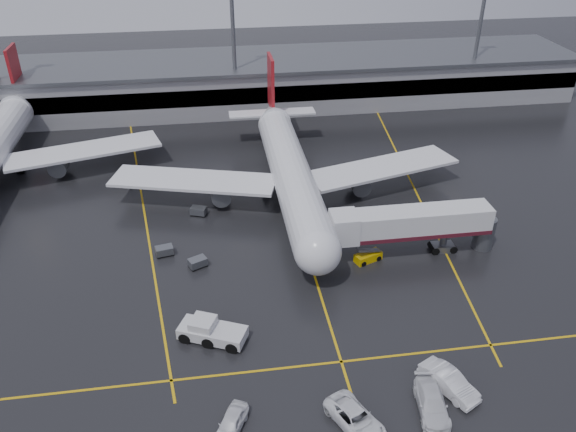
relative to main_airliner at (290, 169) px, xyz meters
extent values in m
plane|color=black|center=(0.00, -9.70, -4.21)|extent=(220.00, 220.00, 0.00)
cube|color=gold|center=(0.00, -9.70, -4.20)|extent=(0.25, 90.00, 0.02)
cube|color=gold|center=(0.00, -31.70, -4.20)|extent=(60.00, 0.25, 0.02)
cube|color=gold|center=(-20.00, 0.30, -4.20)|extent=(9.99, 69.35, 0.02)
cube|color=gold|center=(18.00, 0.30, -4.20)|extent=(7.57, 69.64, 0.02)
cube|color=gray|center=(0.00, 38.30, -0.21)|extent=(120.00, 18.00, 8.00)
cube|color=black|center=(0.00, 29.50, 0.29)|extent=(120.00, 0.40, 3.00)
cube|color=#595B60|center=(0.00, 38.30, 4.09)|extent=(122.00, 19.00, 0.60)
cylinder|color=#595B60|center=(-5.00, 32.30, 8.29)|extent=(0.70, 0.70, 25.00)
cylinder|color=#595B60|center=(40.00, 32.30, 8.29)|extent=(0.70, 0.70, 25.00)
cylinder|color=silver|center=(0.00, -1.70, -0.01)|extent=(5.20, 36.00, 5.20)
sphere|color=silver|center=(0.00, -19.70, -0.01)|extent=(5.20, 5.20, 5.20)
cone|color=silver|center=(0.00, 19.30, 0.59)|extent=(4.94, 8.00, 4.94)
cube|color=maroon|center=(0.00, 20.30, 5.49)|extent=(0.50, 5.50, 8.50)
cube|color=silver|center=(0.00, 19.30, 0.79)|extent=(14.00, 3.00, 0.25)
cube|color=silver|center=(-13.00, 0.30, -0.81)|extent=(22.80, 11.83, 0.40)
cube|color=silver|center=(13.00, 0.30, -0.81)|extent=(22.80, 11.83, 0.40)
cylinder|color=#595B60|center=(-9.50, -0.70, -2.21)|extent=(2.60, 4.50, 2.60)
cylinder|color=#595B60|center=(9.50, -0.70, -2.21)|extent=(2.60, 4.50, 2.60)
cylinder|color=#595B60|center=(0.00, -16.70, -3.21)|extent=(0.56, 0.56, 2.00)
cylinder|color=#595B60|center=(-3.20, 1.30, -3.21)|extent=(0.56, 0.56, 2.00)
cylinder|color=#595B60|center=(3.20, 1.30, -3.21)|extent=(0.56, 0.56, 2.00)
cylinder|color=black|center=(0.00, -16.70, -3.76)|extent=(0.40, 1.10, 1.10)
cylinder|color=black|center=(-3.20, 1.30, -3.66)|extent=(1.00, 1.40, 1.40)
cylinder|color=black|center=(3.20, 1.30, -3.66)|extent=(1.00, 1.40, 1.40)
cone|color=silver|center=(-42.00, 31.30, 0.59)|extent=(4.94, 8.00, 4.94)
cube|color=maroon|center=(-42.00, 32.30, 5.49)|extent=(0.50, 5.50, 8.50)
cube|color=silver|center=(-42.00, 31.30, 0.79)|extent=(14.00, 3.00, 0.25)
cube|color=silver|center=(-29.00, 12.30, -0.81)|extent=(22.80, 11.83, 0.40)
cylinder|color=#595B60|center=(-32.50, 11.30, -2.21)|extent=(2.60, 4.50, 2.60)
cylinder|color=#595B60|center=(-38.80, 13.30, -3.21)|extent=(0.56, 0.56, 2.00)
cylinder|color=black|center=(-38.80, 13.30, -3.66)|extent=(1.00, 1.40, 1.40)
cube|color=silver|center=(12.00, -15.70, 0.19)|extent=(18.00, 3.20, 3.00)
cube|color=#4B121E|center=(12.00, -15.70, -1.11)|extent=(18.00, 3.30, 0.50)
cube|color=silver|center=(3.80, -15.70, 0.19)|extent=(3.00, 3.40, 3.30)
cylinder|color=#595B60|center=(16.00, -15.70, -2.71)|extent=(0.80, 0.80, 3.00)
cube|color=#595B60|center=(16.00, -15.70, -3.76)|extent=(2.60, 1.60, 0.90)
cylinder|color=#595B60|center=(21.00, -15.70, -2.21)|extent=(2.40, 2.40, 4.00)
cylinder|color=black|center=(14.90, -15.70, -3.76)|extent=(0.90, 1.80, 0.90)
cylinder|color=black|center=(17.10, -15.70, -3.76)|extent=(0.90, 1.80, 0.90)
cube|color=silver|center=(-11.61, -26.91, -3.38)|extent=(6.97, 5.03, 1.11)
cube|color=silver|center=(-12.46, -26.52, -2.45)|extent=(2.94, 2.94, 0.93)
cube|color=black|center=(-12.46, -26.52, -2.45)|extent=(2.64, 2.64, 0.83)
cylinder|color=black|center=(-13.81, -25.92, -3.70)|extent=(2.24, 3.02, 1.20)
cylinder|color=black|center=(-11.61, -26.91, -3.70)|extent=(2.24, 3.02, 1.20)
cylinder|color=black|center=(-9.42, -27.90, -3.70)|extent=(2.24, 3.02, 1.20)
cube|color=#D2A607|center=(6.68, -16.42, -3.71)|extent=(3.51, 2.43, 0.99)
cube|color=#595B60|center=(6.68, -16.42, -2.77)|extent=(3.20, 1.89, 1.13)
cylinder|color=black|center=(5.68, -16.81, -3.94)|extent=(1.14, 1.65, 0.63)
cylinder|color=black|center=(7.69, -16.03, -3.94)|extent=(1.14, 1.65, 0.63)
imported|color=white|center=(-0.49, -38.85, -3.39)|extent=(4.98, 6.49, 1.64)
imported|color=silver|center=(6.20, -38.20, -3.37)|extent=(3.13, 6.03, 1.67)
imported|color=silver|center=(8.46, -36.30, -3.28)|extent=(4.38, 5.93, 1.87)
imported|color=white|center=(-10.52, -37.70, -3.47)|extent=(3.48, 4.69, 1.49)
cube|color=#595B60|center=(-12.88, -14.73, -3.56)|extent=(2.36, 2.03, 0.90)
cylinder|color=black|center=(-13.39, -15.53, -4.03)|extent=(0.40, 0.20, 0.40)
cylinder|color=black|center=(-11.94, -14.84, -4.03)|extent=(0.40, 0.20, 0.40)
cylinder|color=black|center=(-13.82, -14.62, -4.03)|extent=(0.40, 0.20, 0.40)
cylinder|color=black|center=(-12.37, -13.94, -4.03)|extent=(0.40, 0.20, 0.40)
cube|color=#595B60|center=(-16.72, -11.78, -3.56)|extent=(2.22, 1.68, 0.90)
cylinder|color=black|center=(-17.40, -12.43, -4.03)|extent=(0.40, 0.20, 0.40)
cylinder|color=black|center=(-15.83, -12.10, -4.03)|extent=(0.40, 0.20, 0.40)
cylinder|color=black|center=(-17.60, -11.45, -4.03)|extent=(0.40, 0.20, 0.40)
cylinder|color=black|center=(-16.04, -11.13, -4.03)|extent=(0.40, 0.20, 0.40)
cube|color=#595B60|center=(-12.60, -3.11, -3.56)|extent=(2.32, 1.90, 0.90)
cylinder|color=black|center=(-13.52, -3.30, -4.03)|extent=(0.40, 0.20, 0.40)
cylinder|color=black|center=(-12.02, -3.85, -4.03)|extent=(0.40, 0.20, 0.40)
cylinder|color=black|center=(-13.18, -2.36, -4.03)|extent=(0.40, 0.20, 0.40)
cylinder|color=black|center=(-11.68, -2.91, -4.03)|extent=(0.40, 0.20, 0.40)
camera|label=1|loc=(-10.57, -69.15, 34.82)|focal=35.93mm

